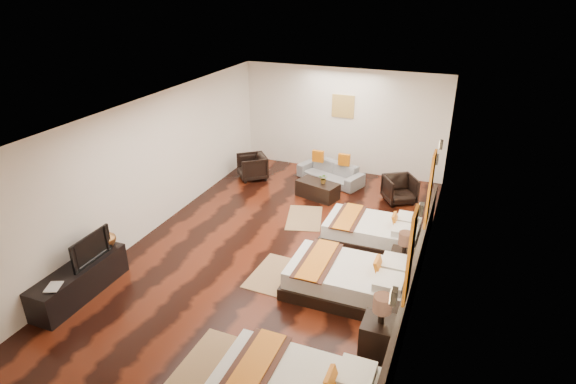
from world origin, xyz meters
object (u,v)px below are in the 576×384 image
at_px(nightstand_b, 403,262).
at_px(figurine, 105,237).
at_px(table_plant, 324,179).
at_px(bed_mid, 350,280).
at_px(coffee_table, 318,190).
at_px(book, 47,287).
at_px(tv_console, 80,281).
at_px(armchair_right, 400,189).
at_px(bed_far, 373,231).
at_px(tv, 87,247).
at_px(sofa, 330,172).
at_px(nightstand_a, 380,333).
at_px(armchair_left, 252,167).

xyz_separation_m(nightstand_b, figurine, (-4.95, -1.81, 0.42)).
bearing_deg(nightstand_b, table_plant, 131.46).
bearing_deg(bed_mid, coffee_table, 116.39).
bearing_deg(book, tv_console, 90.00).
xyz_separation_m(tv_console, armchair_right, (4.37, 5.64, 0.04)).
bearing_deg(bed_far, tv, -141.61).
xyz_separation_m(bed_mid, tv_console, (-4.20, -1.71, 0.00)).
bearing_deg(figurine, table_plant, 59.23).
bearing_deg(bed_mid, sofa, 110.82).
bearing_deg(tv, coffee_table, -27.41).
relative_size(tv_console, sofa, 1.03).
xyz_separation_m(bed_mid, figurine, (-4.20, -0.99, 0.46)).
distance_m(figurine, coffee_table, 5.11).
height_order(bed_mid, book, bed_mid).
bearing_deg(coffee_table, nightstand_b, -46.84).
xyz_separation_m(nightstand_a, book, (-4.95, -1.12, 0.22)).
xyz_separation_m(nightstand_a, table_plant, (-2.31, 4.65, 0.18)).
distance_m(nightstand_a, sofa, 6.21).
bearing_deg(armchair_left, table_plant, 37.55).
distance_m(armchair_left, table_plant, 2.20).
distance_m(bed_mid, tv, 4.43).
bearing_deg(book, armchair_right, 55.08).
bearing_deg(armchair_left, tv_console, -44.33).
relative_size(tv, armchair_right, 1.24).
xyz_separation_m(book, coffee_table, (2.49, 5.77, -0.36)).
height_order(tv, figurine, tv).
bearing_deg(armchair_left, armchair_right, 50.67).
bearing_deg(coffee_table, tv_console, -115.79).
relative_size(figurine, coffee_table, 0.37).
bearing_deg(tv_console, book, -90.00).
xyz_separation_m(coffee_table, table_plant, (0.15, -0.00, 0.32)).
height_order(book, coffee_table, book).
bearing_deg(table_plant, figurine, -120.77).
relative_size(armchair_right, coffee_table, 0.70).
height_order(bed_far, tv_console, bed_far).
relative_size(coffee_table, table_plant, 4.11).
distance_m(armchair_right, coffee_table, 1.95).
xyz_separation_m(bed_far, armchair_left, (-3.70, 2.12, 0.08)).
bearing_deg(nightstand_a, armchair_left, 130.84).
height_order(book, sofa, book).
bearing_deg(book, table_plant, 65.43).
bearing_deg(nightstand_a, tv, -176.98).
bearing_deg(tv_console, nightstand_a, 5.78).
height_order(tv_console, tv, tv).
relative_size(nightstand_a, table_plant, 4.03).
height_order(tv_console, armchair_right, armchair_right).
height_order(nightstand_a, table_plant, nightstand_a).
bearing_deg(bed_mid, nightstand_a, -58.24).
bearing_deg(bed_far, sofa, 122.52).
height_order(figurine, table_plant, figurine).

